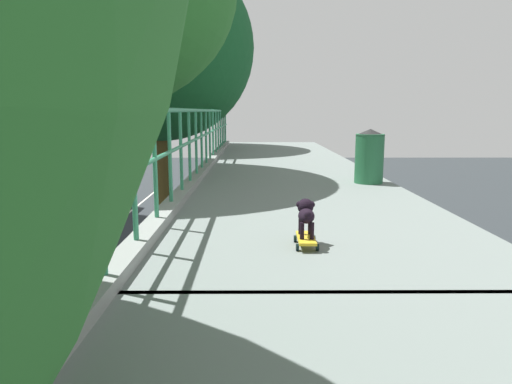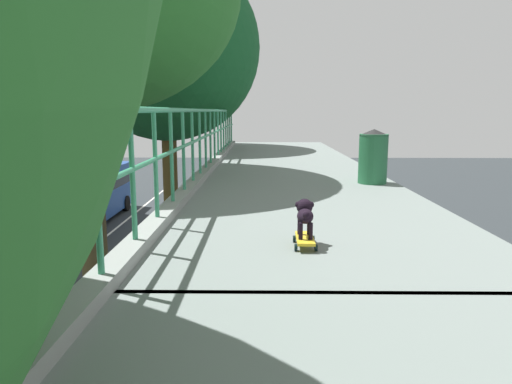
# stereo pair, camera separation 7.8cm
# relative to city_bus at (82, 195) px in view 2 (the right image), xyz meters

# --- Properties ---
(green_railing) EXTENTS (0.20, 28.79, 1.19)m
(green_railing) POSITION_rel_city_bus_xyz_m (8.80, -22.55, 3.65)
(green_railing) COLOR gray
(green_railing) RESTS_ON overpass_deck
(city_bus) EXTENTS (2.77, 10.92, 2.99)m
(city_bus) POSITION_rel_city_bus_xyz_m (0.00, 0.00, 0.00)
(city_bus) COLOR navy
(city_bus) RESTS_ON ground
(roadside_tree_far) EXTENTS (5.73, 5.73, 10.97)m
(roadside_tree_far) POSITION_rel_city_bus_xyz_m (6.92, -10.07, 6.39)
(roadside_tree_far) COLOR brown
(roadside_tree_far) RESTS_ON ground
(toy_skateboard) EXTENTS (0.20, 0.41, 0.08)m
(toy_skateboard) POSITION_rel_city_bus_xyz_m (10.21, -20.78, 3.44)
(toy_skateboard) COLOR gold
(toy_skateboard) RESTS_ON overpass_deck
(small_dog) EXTENTS (0.16, 0.34, 0.31)m
(small_dog) POSITION_rel_city_bus_xyz_m (10.22, -20.73, 3.66)
(small_dog) COLOR black
(small_dog) RESTS_ON toy_skateboard
(litter_bin) EXTENTS (0.46, 0.46, 0.87)m
(litter_bin) POSITION_rel_city_bus_xyz_m (11.62, -17.25, 3.82)
(litter_bin) COLOR #26673F
(litter_bin) RESTS_ON overpass_deck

